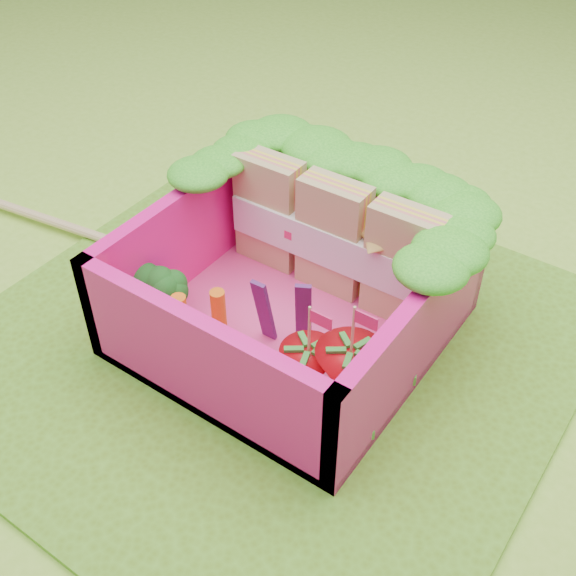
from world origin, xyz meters
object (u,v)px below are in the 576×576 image
at_px(broccoli, 158,291).
at_px(strawberry_left, 308,370).
at_px(bento_box, 292,285).
at_px(sandwich_stack, 334,237).
at_px(chopsticks, 113,242).
at_px(strawberry_right, 349,376).

bearing_deg(broccoli, strawberry_left, 1.94).
xyz_separation_m(bento_box, sandwich_stack, (0.01, 0.34, 0.06)).
bearing_deg(sandwich_stack, chopsticks, -162.74).
distance_m(broccoli, strawberry_left, 0.81).
height_order(bento_box, chopsticks, bento_box).
bearing_deg(strawberry_left, broccoli, -178.06).
height_order(bento_box, broccoli, bento_box).
relative_size(bento_box, broccoli, 4.25).
height_order(strawberry_left, strawberry_right, strawberry_right).
height_order(broccoli, strawberry_right, strawberry_right).
relative_size(sandwich_stack, strawberry_right, 2.03).
distance_m(bento_box, chopsticks, 1.19).
xyz_separation_m(broccoli, chopsticks, (-0.65, 0.31, -0.20)).
xyz_separation_m(bento_box, chopsticks, (-1.16, -0.02, -0.25)).
height_order(sandwich_stack, broccoli, sandwich_stack).
bearing_deg(bento_box, broccoli, -146.87).
height_order(broccoli, chopsticks, broccoli).
relative_size(strawberry_left, strawberry_right, 0.91).
bearing_deg(strawberry_left, sandwich_stack, 114.23).
bearing_deg(strawberry_right, sandwich_stack, 127.49).
relative_size(sandwich_stack, chopsticks, 0.49).
xyz_separation_m(bento_box, strawberry_left, (0.30, -0.31, -0.10)).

